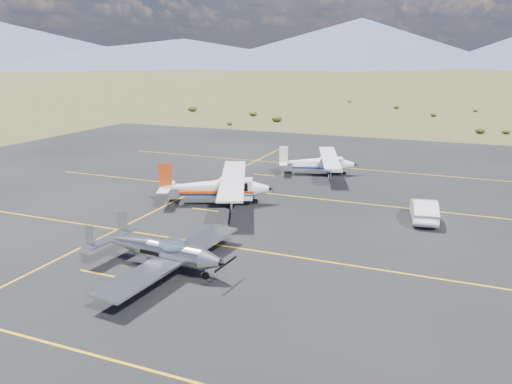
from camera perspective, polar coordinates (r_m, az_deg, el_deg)
The scene contains 6 objects.
ground at distance 26.23m, azimuth -7.69°, elevation -7.31°, with size 1600.00×1600.00×0.00m, color #383D1C.
apron at distance 32.09m, azimuth -1.50°, elevation -2.92°, with size 72.00×72.00×0.02m, color black.
aircraft_low_wing at distance 24.47m, azimuth -10.68°, elevation -6.59°, with size 6.99×9.72×2.11m.
aircraft_cessna at distance 34.69m, azimuth -4.52°, elevation 0.65°, with size 8.21×11.09×2.89m.
aircraft_plain at distance 43.73m, azimuth 7.10°, elevation 3.38°, with size 6.66×9.68×2.47m.
sedan at distance 33.00m, azimuth 18.64°, elevation -1.94°, with size 1.46×4.20×1.38m, color white.
Camera 1 is at (12.28, -20.91, 9.99)m, focal length 35.00 mm.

